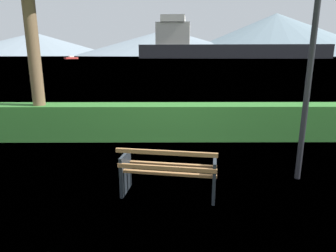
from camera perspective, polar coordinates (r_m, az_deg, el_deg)
ground_plane at (r=4.91m, az=0.17°, el=-13.35°), size 1400.00×1400.00×0.00m
water_surface at (r=311.26m, az=-0.34°, el=13.55°), size 620.00×620.00×0.00m
park_bench at (r=4.68m, az=0.07°, el=-9.09°), size 1.61×0.81×0.87m
hedge_row at (r=7.85m, az=-0.03°, el=0.88°), size 12.65×0.77×0.95m
lamp_post at (r=5.57m, az=27.02°, el=16.18°), size 0.30×0.30×3.86m
cargo_ship_large at (r=192.19m, az=9.81°, el=15.27°), size 118.03×28.20×25.98m
sailboat_mid at (r=168.97m, az=-18.68°, el=12.71°), size 6.37×7.52×1.70m
distant_hills at (r=576.03m, az=4.82°, el=16.81°), size 816.51×381.19×77.41m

